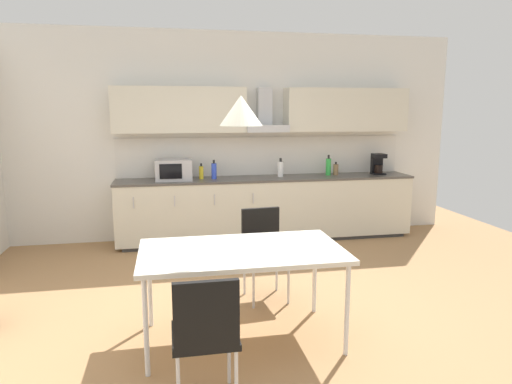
# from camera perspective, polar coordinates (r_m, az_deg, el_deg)

# --- Properties ---
(ground_plane) EXTENTS (8.62, 8.06, 0.02)m
(ground_plane) POSITION_cam_1_polar(r_m,az_deg,el_deg) (4.25, 0.09, -15.26)
(ground_plane) COLOR #9E754C
(wall_back) EXTENTS (6.90, 0.10, 2.89)m
(wall_back) POSITION_cam_1_polar(r_m,az_deg,el_deg) (6.55, -4.55, 6.93)
(wall_back) COLOR silver
(wall_back) RESTS_ON ground_plane
(kitchen_counter) EXTENTS (4.15, 0.61, 0.89)m
(kitchen_counter) POSITION_cam_1_polar(r_m,az_deg,el_deg) (6.45, 1.40, -2.03)
(kitchen_counter) COLOR #333333
(kitchen_counter) RESTS_ON ground_plane
(backsplash_tile) EXTENTS (4.13, 0.02, 0.55)m
(backsplash_tile) POSITION_cam_1_polar(r_m,az_deg,el_deg) (6.61, 0.90, 4.54)
(backsplash_tile) COLOR silver
(backsplash_tile) RESTS_ON kitchen_counter
(upper_wall_cabinets) EXTENTS (4.13, 0.40, 0.60)m
(upper_wall_cabinets) POSITION_cam_1_polar(r_m,az_deg,el_deg) (6.42, 1.21, 10.17)
(upper_wall_cabinets) COLOR beige
(microwave) EXTENTS (0.48, 0.35, 0.28)m
(microwave) POSITION_cam_1_polar(r_m,az_deg,el_deg) (6.21, -10.27, 2.76)
(microwave) COLOR #ADADB2
(microwave) RESTS_ON kitchen_counter
(coffee_maker) EXTENTS (0.18, 0.19, 0.30)m
(coffee_maker) POSITION_cam_1_polar(r_m,az_deg,el_deg) (6.92, 14.97, 3.42)
(coffee_maker) COLOR black
(coffee_maker) RESTS_ON kitchen_counter
(bottle_brown) EXTENTS (0.08, 0.08, 0.19)m
(bottle_brown) POSITION_cam_1_polar(r_m,az_deg,el_deg) (6.70, 9.94, 2.80)
(bottle_brown) COLOR brown
(bottle_brown) RESTS_ON kitchen_counter
(bottle_white) EXTENTS (0.08, 0.08, 0.26)m
(bottle_white) POSITION_cam_1_polar(r_m,az_deg,el_deg) (6.43, 3.08, 2.91)
(bottle_white) COLOR white
(bottle_white) RESTS_ON kitchen_counter
(bottle_blue) EXTENTS (0.07, 0.07, 0.26)m
(bottle_blue) POSITION_cam_1_polar(r_m,az_deg,el_deg) (6.24, -5.28, 2.65)
(bottle_blue) COLOR blue
(bottle_blue) RESTS_ON kitchen_counter
(bottle_green) EXTENTS (0.07, 0.07, 0.29)m
(bottle_green) POSITION_cam_1_polar(r_m,az_deg,el_deg) (6.65, 9.04, 3.16)
(bottle_green) COLOR green
(bottle_green) RESTS_ON kitchen_counter
(bottle_yellow) EXTENTS (0.06, 0.06, 0.21)m
(bottle_yellow) POSITION_cam_1_polar(r_m,az_deg,el_deg) (6.26, -6.86, 2.46)
(bottle_yellow) COLOR yellow
(bottle_yellow) RESTS_ON kitchen_counter
(dining_table) EXTENTS (1.57, 0.88, 0.75)m
(dining_table) POSITION_cam_1_polar(r_m,az_deg,el_deg) (3.58, -1.78, -7.82)
(dining_table) COLOR silver
(dining_table) RESTS_ON ground_plane
(chair_near_left) EXTENTS (0.40, 0.40, 0.87)m
(chair_near_left) POSITION_cam_1_polar(r_m,az_deg,el_deg) (2.85, -6.33, -16.64)
(chair_near_left) COLOR black
(chair_near_left) RESTS_ON ground_plane
(chair_far_right) EXTENTS (0.44, 0.44, 0.87)m
(chair_far_right) POSITION_cam_1_polar(r_m,az_deg,el_deg) (4.46, 0.94, -6.51)
(chair_far_right) COLOR black
(chair_far_right) RESTS_ON ground_plane
(pendant_lamp) EXTENTS (0.32, 0.32, 0.22)m
(pendant_lamp) POSITION_cam_1_polar(r_m,az_deg,el_deg) (3.40, -1.89, 10.13)
(pendant_lamp) COLOR silver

